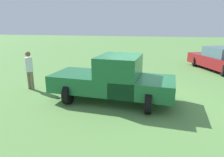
{
  "coord_description": "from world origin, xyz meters",
  "views": [
    {
      "loc": [
        -7.84,
        -0.67,
        2.96
      ],
      "look_at": [
        -0.48,
        0.87,
        0.9
      ],
      "focal_mm": 32.57,
      "sensor_mm": 36.0,
      "label": 1
    }
  ],
  "objects": [
    {
      "name": "ground_plane",
      "position": [
        0.0,
        0.0,
        0.0
      ],
      "size": [
        80.0,
        80.0,
        0.0
      ],
      "primitive_type": "plane",
      "color": "#5B8C47"
    },
    {
      "name": "pickup_truck",
      "position": [
        -0.49,
        0.75,
        0.92
      ],
      "size": [
        2.51,
        4.8,
        1.8
      ],
      "rotation": [
        0.0,
        0.0,
        1.49
      ],
      "color": "black",
      "rests_on": "ground_plane"
    },
    {
      "name": "sedan_near",
      "position": [
        6.16,
        -4.75,
        0.7
      ],
      "size": [
        4.67,
        3.34,
        1.5
      ],
      "rotation": [
        0.0,
        0.0,
        0.41
      ],
      "color": "black",
      "rests_on": "ground_plane"
    },
    {
      "name": "person_bystander",
      "position": [
        0.15,
        4.82,
        0.99
      ],
      "size": [
        0.39,
        0.39,
        1.75
      ],
      "rotation": [
        0.0,
        0.0,
        2.87
      ],
      "color": "#7A6B51",
      "rests_on": "ground_plane"
    }
  ]
}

